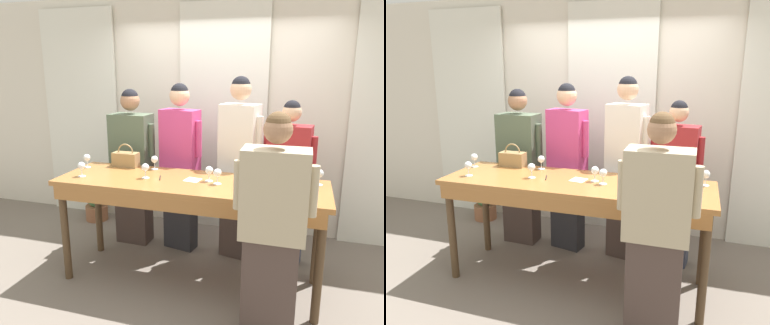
{
  "view_description": "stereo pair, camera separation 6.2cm",
  "coord_description": "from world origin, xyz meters",
  "views": [
    {
      "loc": [
        0.94,
        -3.03,
        1.96
      ],
      "look_at": [
        0.0,
        0.07,
        1.14
      ],
      "focal_mm": 35.0,
      "sensor_mm": 36.0,
      "label": 1
    },
    {
      "loc": [
        1.0,
        -3.01,
        1.96
      ],
      "look_at": [
        0.0,
        0.07,
        1.14
      ],
      "focal_mm": 35.0,
      "sensor_mm": 36.0,
      "label": 2
    }
  ],
  "objects": [
    {
      "name": "potted_plant",
      "position": [
        -1.62,
        1.06,
        0.28
      ],
      "size": [
        0.29,
        0.29,
        0.57
      ],
      "color": "#935B3D",
      "rests_on": "ground_plane"
    },
    {
      "name": "tasting_bar",
      "position": [
        0.0,
        -0.03,
        0.87
      ],
      "size": [
        2.4,
        0.74,
        0.99
      ],
      "color": "#9E6633",
      "rests_on": "ground_plane"
    },
    {
      "name": "wine_glass_center_left",
      "position": [
        -0.41,
        -0.03,
        1.08
      ],
      "size": [
        0.07,
        0.07,
        0.14
      ],
      "color": "white",
      "rests_on": "tasting_bar"
    },
    {
      "name": "napkin",
      "position": [
        0.02,
        0.03,
        0.99
      ],
      "size": [
        0.15,
        0.15,
        0.0
      ],
      "color": "white",
      "rests_on": "tasting_bar"
    },
    {
      "name": "pen",
      "position": [
        -0.28,
        -0.0,
        0.99
      ],
      "size": [
        0.05,
        0.14,
        0.01
      ],
      "color": "black",
      "rests_on": "tasting_bar"
    },
    {
      "name": "curtain_panel_center",
      "position": [
        0.0,
        1.32,
        1.34
      ],
      "size": [
        1.04,
        0.03,
        2.69
      ],
      "color": "white",
      "rests_on": "ground_plane"
    },
    {
      "name": "wine_glass_center_right",
      "position": [
        0.93,
        -0.0,
        1.08
      ],
      "size": [
        0.07,
        0.07,
        0.14
      ],
      "color": "white",
      "rests_on": "tasting_bar"
    },
    {
      "name": "wine_glass_front_mid",
      "position": [
        0.26,
        -0.02,
        1.08
      ],
      "size": [
        0.07,
        0.07,
        0.14
      ],
      "color": "white",
      "rests_on": "tasting_bar"
    },
    {
      "name": "wine_glass_back_mid",
      "position": [
        -0.45,
        0.27,
        1.08
      ],
      "size": [
        0.07,
        0.07,
        0.14
      ],
      "color": "white",
      "rests_on": "tasting_bar"
    },
    {
      "name": "host_pouring",
      "position": [
        0.78,
        -0.56,
        0.85
      ],
      "size": [
        0.56,
        0.25,
        1.69
      ],
      "color": "#473833",
      "rests_on": "ground_plane"
    },
    {
      "name": "guest_cream_sweater",
      "position": [
        0.32,
        0.64,
        0.98
      ],
      "size": [
        0.48,
        0.32,
        1.88
      ],
      "color": "#473833",
      "rests_on": "ground_plane"
    },
    {
      "name": "wall_back",
      "position": [
        0.0,
        1.38,
        1.4
      ],
      "size": [
        12.0,
        0.06,
        2.8
      ],
      "color": "silver",
      "rests_on": "ground_plane"
    },
    {
      "name": "wine_glass_back_left",
      "position": [
        -1.12,
        0.15,
        1.08
      ],
      "size": [
        0.07,
        0.07,
        0.14
      ],
      "color": "white",
      "rests_on": "tasting_bar"
    },
    {
      "name": "wine_bottle",
      "position": [
        0.68,
        -0.16,
        1.11
      ],
      "size": [
        0.08,
        0.08,
        0.33
      ],
      "color": "black",
      "rests_on": "tasting_bar"
    },
    {
      "name": "guest_pink_top",
      "position": [
        -0.3,
        0.64,
        0.95
      ],
      "size": [
        0.51,
        0.29,
        1.81
      ],
      "color": "#28282D",
      "rests_on": "ground_plane"
    },
    {
      "name": "guest_olive_jacket",
      "position": [
        -0.86,
        0.64,
        0.88
      ],
      "size": [
        0.55,
        0.28,
        1.74
      ],
      "color": "#473833",
      "rests_on": "ground_plane"
    },
    {
      "name": "curtain_panel_left",
      "position": [
        -1.92,
        1.32,
        1.34
      ],
      "size": [
        1.04,
        0.03,
        2.69
      ],
      "color": "white",
      "rests_on": "ground_plane"
    },
    {
      "name": "wine_glass_front_left",
      "position": [
        -0.99,
        -0.15,
        1.08
      ],
      "size": [
        0.07,
        0.07,
        0.14
      ],
      "color": "white",
      "rests_on": "tasting_bar"
    },
    {
      "name": "handbag",
      "position": [
        -0.77,
        0.29,
        1.06
      ],
      "size": [
        0.26,
        0.13,
        0.23
      ],
      "color": "#997A4C",
      "rests_on": "tasting_bar"
    },
    {
      "name": "guest_striped_shirt",
      "position": [
        0.82,
        0.64,
        0.85
      ],
      "size": [
        0.52,
        0.27,
        1.66
      ],
      "color": "#383D51",
      "rests_on": "ground_plane"
    },
    {
      "name": "wine_glass_center_mid",
      "position": [
        1.09,
        0.21,
        1.08
      ],
      "size": [
        0.07,
        0.07,
        0.14
      ],
      "color": "white",
      "rests_on": "tasting_bar"
    },
    {
      "name": "ground_plane",
      "position": [
        0.0,
        0.0,
        0.0
      ],
      "size": [
        18.0,
        18.0,
        0.0
      ],
      "primitive_type": "plane",
      "color": "#70665B"
    },
    {
      "name": "wine_glass_front_right",
      "position": [
        0.17,
        0.04,
        1.08
      ],
      "size": [
        0.07,
        0.07,
        0.14
      ],
      "color": "white",
      "rests_on": "tasting_bar"
    }
  ]
}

